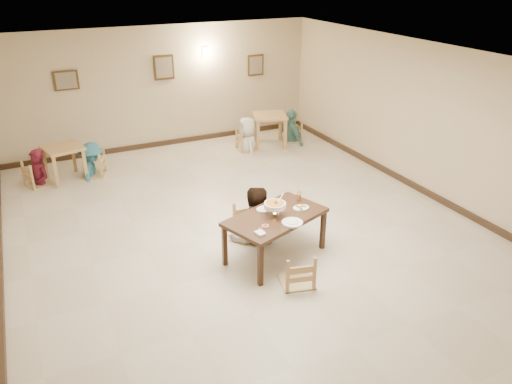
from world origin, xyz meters
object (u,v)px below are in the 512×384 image
bg_table_right (269,120)px  bg_diner_a (34,150)px  chair_near (298,253)px  bg_diner_b (89,143)px  bg_chair_lr (91,153)px  bg_chair_rr (291,123)px  bg_table_left (63,153)px  bg_diner_d (292,109)px  bg_diner_c (247,118)px  main_diner (254,188)px  chair_far (250,209)px  bg_chair_rl (247,131)px  drink_glass (299,197)px  main_table (275,220)px  curry_warmer (275,205)px  bg_chair_ll (36,162)px

bg_table_right → bg_diner_a: (-5.59, -0.12, 0.11)m
chair_near → bg_diner_b: (-2.06, 5.55, 0.25)m
bg_diner_b → bg_chair_lr: bearing=-160.0°
bg_chair_rr → bg_diner_a: 6.27m
chair_near → bg_chair_lr: bg_chair_lr is taller
bg_table_left → bg_diner_d: (5.70, 0.11, 0.25)m
bg_chair_rr → bg_diner_c: bearing=-84.0°
main_diner → bg_chair_lr: main_diner is taller
chair_far → bg_chair_rl: size_ratio=1.06×
bg_diner_d → bg_table_right: bearing=86.0°
chair_far → chair_near: chair_far is taller
main_diner → drink_glass: bearing=156.1°
drink_glass → bg_table_right: 4.87m
main_diner → chair_far: bearing=-50.5°
chair_near → bg_chair_rl: size_ratio=1.03×
main_table → chair_far: (-0.10, 0.77, -0.14)m
bg_chair_rl → main_diner: bearing=160.7°
chair_far → bg_diner_a: size_ratio=0.67×
drink_glass → bg_table_left: size_ratio=0.16×
bg_chair_rr → bg_diner_b: (-5.14, -0.14, 0.27)m
chair_far → drink_glass: size_ratio=7.10×
curry_warmer → bg_diner_a: bg_diner_a is taller
bg_table_left → bg_chair_lr: 0.57m
main_table → bg_table_right: bg_table_right is taller
bg_chair_ll → bg_chair_rl: (4.93, 0.06, -0.03)m
bg_diner_a → curry_warmer: bearing=5.1°
bg_table_right → bg_diner_d: bearing=3.3°
drink_glass → chair_far: bearing=146.8°
chair_far → bg_table_right: chair_far is taller
main_diner → curry_warmer: (0.03, -0.69, -0.02)m
curry_warmer → bg_table_right: bearing=63.9°
bg_table_right → bg_diner_c: size_ratio=0.61×
chair_near → bg_chair_rr: size_ratio=1.04×
bg_table_left → bg_diner_c: (4.37, 0.00, 0.22)m
curry_warmer → bg_diner_a: (-3.21, 4.73, -0.14)m
chair_near → bg_diner_b: size_ratio=0.68×
drink_glass → bg_diner_c: bearing=76.2°
drink_glass → bg_chair_lr: size_ratio=0.14×
chair_far → main_diner: main_diner is taller
chair_near → main_diner: (0.00, 1.49, 0.44)m
bg_diner_d → bg_table_left: bearing=83.8°
chair_near → bg_diner_a: size_ratio=0.65×
bg_table_right → chair_near: bearing=-113.1°
curry_warmer → chair_far: bearing=96.0°
drink_glass → bg_diner_d: size_ratio=0.09×
drink_glass → bg_table_left: drink_glass is taller
bg_diner_b → bg_diner_c: bg_diner_c is taller
main_table → main_diner: main_diner is taller
bg_chair_lr → main_table: bearing=45.0°
bg_chair_rl → bg_diner_c: 0.34m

